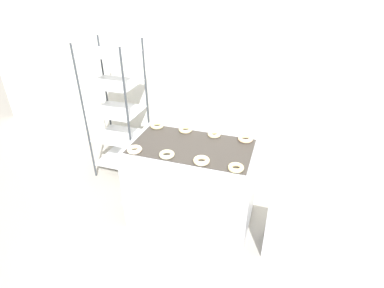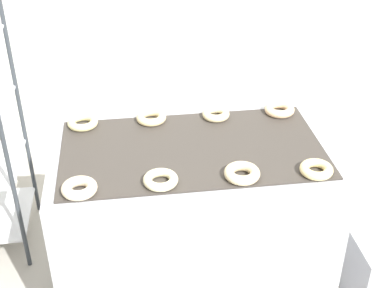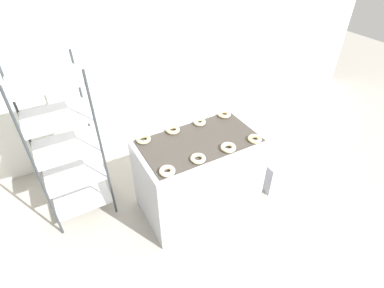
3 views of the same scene
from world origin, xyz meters
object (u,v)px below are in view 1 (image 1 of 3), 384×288
at_px(fryer_machine, 192,184).
at_px(donut_near_midright, 201,160).
at_px(donut_far_midright, 214,134).
at_px(donut_far_left, 157,126).
at_px(donut_near_midleft, 167,154).
at_px(donut_near_left, 135,150).
at_px(donut_far_midleft, 185,130).
at_px(donut_near_right, 236,168).
at_px(baking_rack_cart, 117,111).
at_px(donut_far_right, 245,139).
at_px(glaze_bin, 283,234).

distance_m(fryer_machine, donut_near_midright, 0.56).
bearing_deg(donut_far_midright, donut_far_left, 179.51).
bearing_deg(donut_near_midleft, donut_far_midright, 58.35).
relative_size(donut_near_left, donut_near_midright, 0.95).
xyz_separation_m(donut_near_left, donut_far_midleft, (0.32, 0.53, -0.00)).
relative_size(donut_near_midleft, donut_near_right, 1.03).
relative_size(fryer_machine, donut_near_midright, 8.48).
height_order(donut_near_midleft, donut_far_midleft, donut_far_midleft).
xyz_separation_m(baking_rack_cart, donut_far_midleft, (1.01, -0.33, 0.06)).
relative_size(donut_near_midleft, donut_near_midright, 0.96).
bearing_deg(donut_far_right, donut_near_midleft, -141.02).
relative_size(glaze_bin, donut_far_midleft, 2.69).
distance_m(baking_rack_cart, donut_far_right, 1.67).
bearing_deg(donut_near_midleft, donut_near_left, -177.07).
distance_m(fryer_machine, baking_rack_cart, 1.37).
distance_m(fryer_machine, donut_far_left, 0.72).
bearing_deg(donut_far_midleft, donut_near_midleft, -90.13).
relative_size(fryer_machine, donut_far_right, 8.51).
height_order(baking_rack_cart, donut_near_midright, baking_rack_cart).
height_order(donut_near_left, donut_far_midleft, donut_near_left).
relative_size(glaze_bin, donut_near_left, 2.73).
height_order(donut_near_midright, donut_near_right, donut_near_midright).
height_order(donut_near_right, donut_far_right, donut_far_right).
bearing_deg(donut_near_midright, fryer_machine, 123.83).
relative_size(glaze_bin, donut_far_right, 2.61).
distance_m(donut_near_midleft, donut_near_right, 0.63).
height_order(donut_near_left, donut_near_right, donut_near_left).
bearing_deg(donut_near_right, fryer_machine, 151.00).
bearing_deg(donut_far_left, donut_far_midright, -0.49).
xyz_separation_m(fryer_machine, donut_far_left, (-0.48, 0.26, 0.47)).
xyz_separation_m(baking_rack_cart, donut_far_left, (0.69, -0.33, 0.06)).
bearing_deg(donut_near_left, donut_far_right, 29.06).
bearing_deg(donut_near_left, donut_far_left, 90.54).
xyz_separation_m(baking_rack_cart, donut_near_left, (0.69, -0.86, 0.06)).
bearing_deg(donut_near_midleft, donut_near_midright, -0.61).
bearing_deg(donut_near_midleft, glaze_bin, 5.44).
xyz_separation_m(donut_near_left, donut_near_midright, (0.64, 0.01, -0.00)).
xyz_separation_m(donut_far_left, donut_far_right, (0.95, -0.00, 0.00)).
height_order(glaze_bin, donut_far_left, donut_far_left).
relative_size(donut_near_midright, donut_far_right, 1.00).
height_order(fryer_machine, donut_near_midleft, donut_near_midleft).
height_order(donut_near_left, donut_far_right, donut_near_left).
bearing_deg(fryer_machine, glaze_bin, -8.25).
relative_size(baking_rack_cart, donut_far_right, 11.73).
xyz_separation_m(glaze_bin, donut_far_midleft, (-1.12, 0.41, 0.74)).
relative_size(donut_near_left, donut_far_right, 0.96).
relative_size(donut_near_midleft, donut_far_midleft, 0.99).
bearing_deg(glaze_bin, baking_rack_cart, 160.92).
xyz_separation_m(donut_near_left, donut_far_midright, (0.63, 0.52, -0.00)).
bearing_deg(glaze_bin, donut_near_midleft, -174.56).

